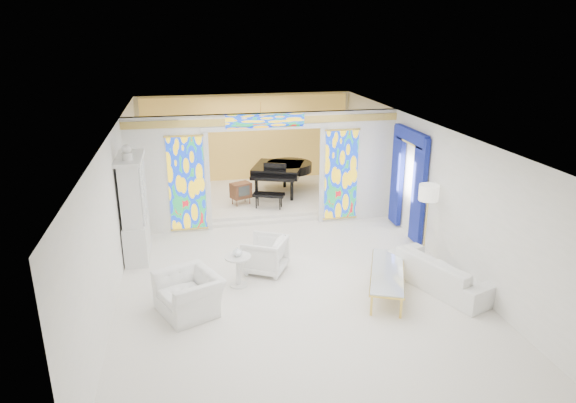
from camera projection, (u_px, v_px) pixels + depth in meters
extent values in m
plane|color=white|center=(280.00, 255.00, 11.99)|extent=(12.00, 12.00, 0.00)
cube|color=white|center=(279.00, 128.00, 11.02)|extent=(7.00, 12.00, 0.02)
cube|color=white|center=(246.00, 139.00, 17.07)|extent=(7.00, 0.02, 3.00)
cube|color=white|center=(374.00, 350.00, 5.94)|extent=(7.00, 0.02, 3.00)
cube|color=white|center=(117.00, 204.00, 10.84)|extent=(0.02, 12.00, 3.00)
cube|color=white|center=(424.00, 185.00, 12.16)|extent=(0.02, 12.00, 3.00)
cube|color=white|center=(167.00, 176.00, 12.89)|extent=(2.00, 0.18, 3.00)
cube|color=white|center=(357.00, 166.00, 13.83)|extent=(2.00, 0.18, 3.00)
cube|color=white|center=(265.00, 121.00, 12.94)|extent=(3.00, 0.18, 0.40)
cube|color=silver|center=(208.00, 182.00, 13.05)|extent=(0.12, 0.06, 2.60)
cube|color=silver|center=(322.00, 176.00, 13.61)|extent=(0.12, 0.06, 2.60)
cube|color=silver|center=(265.00, 128.00, 12.90)|extent=(3.24, 0.06, 0.12)
cube|color=#E2C855|center=(265.00, 121.00, 12.84)|extent=(7.00, 0.05, 0.18)
cube|color=gold|center=(187.00, 184.00, 12.94)|extent=(0.90, 0.04, 2.40)
cube|color=gold|center=(341.00, 175.00, 13.70)|extent=(0.90, 0.04, 2.40)
cube|color=gold|center=(265.00, 121.00, 12.83)|extent=(2.00, 0.04, 0.34)
cube|color=white|center=(255.00, 197.00, 15.76)|extent=(6.80, 3.80, 0.18)
cube|color=#F0C753|center=(247.00, 140.00, 16.96)|extent=(6.70, 0.10, 2.90)
cylinder|color=gold|center=(261.00, 118.00, 14.91)|extent=(0.48, 0.48, 0.30)
cube|color=navy|center=(419.00, 190.00, 12.24)|extent=(0.12, 0.55, 2.60)
cube|color=navy|center=(397.00, 176.00, 13.45)|extent=(0.12, 0.55, 2.60)
cube|color=navy|center=(411.00, 136.00, 12.46)|extent=(0.14, 1.70, 0.30)
cube|color=#EDD053|center=(411.00, 142.00, 12.51)|extent=(0.12, 1.50, 0.06)
cube|color=silver|center=(137.00, 238.00, 11.79)|extent=(0.50, 1.40, 0.90)
cube|color=silver|center=(133.00, 190.00, 11.42)|extent=(0.44, 1.30, 1.40)
cube|color=white|center=(143.00, 190.00, 11.46)|extent=(0.01, 1.20, 1.30)
cube|color=silver|center=(129.00, 158.00, 11.18)|extent=(0.56, 1.46, 0.08)
cylinder|color=silver|center=(127.00, 156.00, 10.82)|extent=(0.22, 0.22, 0.16)
sphere|color=silver|center=(126.00, 149.00, 10.77)|extent=(0.20, 0.20, 0.20)
imported|color=silver|center=(189.00, 294.00, 9.49)|extent=(1.38, 1.46, 0.74)
imported|color=white|center=(265.00, 255.00, 11.07)|extent=(1.15, 1.14, 0.78)
imported|color=silver|center=(442.00, 272.00, 10.42)|extent=(1.67, 2.49, 0.68)
cylinder|color=silver|center=(238.00, 257.00, 10.35)|extent=(0.61, 0.61, 0.04)
cylinder|color=silver|center=(238.00, 271.00, 10.46)|extent=(0.10, 0.10, 0.63)
cylinder|color=silver|center=(239.00, 285.00, 10.56)|extent=(0.41, 0.41, 0.03)
imported|color=white|center=(238.00, 251.00, 10.31)|extent=(0.24, 0.24, 0.20)
cube|color=white|center=(387.00, 271.00, 10.19)|extent=(1.35, 2.13, 0.04)
cube|color=gold|center=(387.00, 272.00, 10.20)|extent=(1.39, 2.17, 0.03)
cube|color=gold|center=(371.00, 305.00, 9.41)|extent=(0.06, 0.06, 0.42)
cube|color=gold|center=(401.00, 308.00, 9.31)|extent=(0.06, 0.06, 0.42)
cube|color=gold|center=(375.00, 260.00, 11.22)|extent=(0.06, 0.06, 0.42)
cube|color=gold|center=(400.00, 262.00, 11.13)|extent=(0.06, 0.06, 0.42)
cylinder|color=gold|center=(423.00, 259.00, 11.76)|extent=(0.33, 0.33, 0.03)
cylinder|color=gold|center=(426.00, 226.00, 11.50)|extent=(0.04, 0.04, 1.63)
cylinder|color=silver|center=(429.00, 193.00, 11.24)|extent=(0.47, 0.47, 0.35)
cube|color=black|center=(278.00, 169.00, 15.69)|extent=(1.86, 1.91, 0.27)
cylinder|color=black|center=(289.00, 167.00, 15.96)|extent=(1.81, 1.81, 0.27)
cube|color=black|center=(273.00, 178.00, 14.89)|extent=(1.33, 0.74, 0.10)
cube|color=beige|center=(272.00, 179.00, 14.81)|extent=(1.17, 0.53, 0.03)
cube|color=black|center=(275.00, 167.00, 15.13)|extent=(0.65, 0.27, 0.24)
cube|color=black|center=(269.00, 195.00, 14.45)|extent=(0.94, 0.63, 0.08)
cylinder|color=black|center=(256.00, 189.00, 15.28)|extent=(0.13, 0.13, 0.60)
cylinder|color=black|center=(292.00, 190.00, 15.12)|extent=(0.13, 0.13, 0.60)
cylinder|color=black|center=(285.00, 178.00, 16.36)|extent=(0.13, 0.13, 0.60)
cube|color=brown|center=(241.00, 190.00, 14.74)|extent=(0.65, 0.56, 0.44)
cube|color=#3A3F3C|center=(244.00, 191.00, 14.59)|extent=(0.33, 0.16, 0.28)
cone|color=brown|center=(237.00, 203.00, 14.63)|extent=(0.04, 0.04, 0.19)
cone|color=brown|center=(250.00, 201.00, 14.86)|extent=(0.04, 0.04, 0.19)
cone|color=brown|center=(232.00, 201.00, 14.83)|extent=(0.04, 0.04, 0.19)
cone|color=brown|center=(245.00, 198.00, 15.07)|extent=(0.04, 0.04, 0.19)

